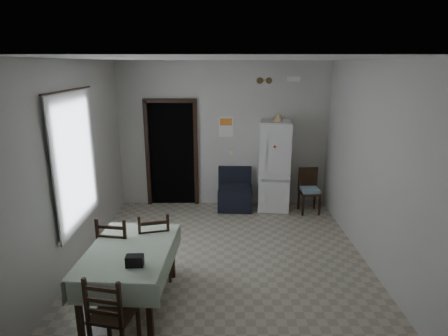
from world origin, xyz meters
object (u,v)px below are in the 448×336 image
dining_chair_near_head (114,312)px  corner_chair (310,191)px  dining_table (131,276)px  dining_chair_far_left (119,249)px  dining_chair_far_right (154,245)px  fridge (274,166)px  navy_seat (235,189)px

dining_chair_near_head → corner_chair: bearing=-114.7°
corner_chair → dining_chair_near_head: dining_chair_near_head is taller
dining_chair_near_head → dining_table: bearing=-76.7°
dining_chair_far_left → dining_chair_far_right: 0.46m
dining_table → dining_chair_near_head: (0.02, -0.80, 0.09)m
fridge → dining_table: 3.81m
dining_chair_far_right → dining_chair_near_head: (-0.16, -1.40, -0.02)m
fridge → navy_seat: (-0.77, 0.00, -0.49)m
fridge → dining_table: size_ratio=1.24×
corner_chair → navy_seat: bearing=168.5°
fridge → dining_chair_far_left: bearing=-123.8°
dining_chair_far_right → dining_chair_near_head: size_ratio=1.05×
dining_chair_far_right → dining_table: bearing=60.3°
dining_table → dining_chair_near_head: dining_chair_near_head is taller
dining_chair_far_left → dining_chair_far_right: dining_chair_far_left is taller
dining_chair_near_head → navy_seat: bearing=-96.7°
corner_chair → dining_chair_far_right: (-2.62, -2.32, 0.05)m
fridge → corner_chair: 0.85m
corner_chair → dining_table: bearing=-137.1°
dining_chair_far_left → dining_chair_near_head: dining_chair_far_left is taller
dining_table → dining_chair_far_right: size_ratio=1.48×
dining_chair_far_left → dining_chair_near_head: size_ratio=1.06×
dining_chair_near_head → dining_chair_far_left: bearing=-65.5°
corner_chair → dining_table: size_ratio=0.61×
navy_seat → dining_chair_far_left: bearing=-118.2°
dining_table → corner_chair: bearing=49.7°
navy_seat → dining_chair_near_head: (-1.34, -3.93, 0.06)m
navy_seat → dining_chair_far_left: size_ratio=0.82×
dining_table → dining_chair_far_right: dining_chair_far_right is taller
corner_chair → dining_table: corner_chair is taller
fridge → dining_chair_near_head: 4.47m
dining_chair_far_left → fridge: bearing=-122.2°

